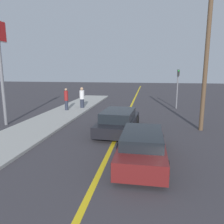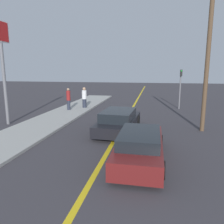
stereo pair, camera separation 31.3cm
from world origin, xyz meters
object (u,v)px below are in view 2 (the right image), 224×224
car_ahead_center (119,121)px  utility_pole (207,66)px  car_near_right_lane (140,146)px  roadside_sign (2,51)px  traffic_light (180,85)px  pedestrian_far_standing (68,99)px  pedestrian_by_sign (84,97)px

car_ahead_center → utility_pole: bearing=15.3°
car_near_right_lane → roadside_sign: bearing=155.0°
traffic_light → utility_pole: size_ratio=0.48×
pedestrian_far_standing → roadside_sign: 6.51m
traffic_light → utility_pole: utility_pole is taller
pedestrian_far_standing → car_ahead_center: bearing=-45.5°
pedestrian_by_sign → utility_pole: (8.97, -5.59, 2.65)m
car_near_right_lane → utility_pole: size_ratio=0.64×
pedestrian_by_sign → traffic_light: bearing=10.5°
utility_pole → traffic_light: bearing=94.3°
car_near_right_lane → pedestrian_far_standing: (-6.63, 9.15, 0.47)m
traffic_light → utility_pole: bearing=-85.7°
pedestrian_far_standing → roadside_sign: (-2.24, -4.94, 3.60)m
car_ahead_center → utility_pole: size_ratio=0.66×
car_ahead_center → traffic_light: 9.33m
traffic_light → roadside_sign: (-11.63, -7.86, 2.47)m
utility_pole → car_ahead_center: bearing=-168.1°
pedestrian_far_standing → roadside_sign: bearing=-114.4°
pedestrian_far_standing → traffic_light: size_ratio=0.53×
car_near_right_lane → pedestrian_far_standing: bearing=126.3°
car_near_right_lane → pedestrian_by_sign: bearing=118.8°
traffic_light → pedestrian_by_sign: bearing=-169.5°
car_near_right_lane → car_ahead_center: bearing=111.0°
pedestrian_far_standing → utility_pole: utility_pole is taller
car_near_right_lane → pedestrian_far_standing: pedestrian_far_standing is taller
pedestrian_by_sign → utility_pole: utility_pole is taller
car_near_right_lane → utility_pole: (3.31, 4.91, 3.10)m
car_ahead_center → pedestrian_far_standing: 7.38m
pedestrian_by_sign → roadside_sign: 7.94m
utility_pole → pedestrian_by_sign: bearing=148.1°
pedestrian_by_sign → roadside_sign: bearing=-117.0°
pedestrian_far_standing → utility_pole: 11.12m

